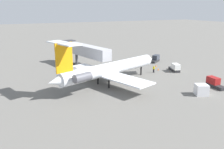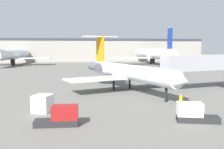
{
  "view_description": "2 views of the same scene",
  "coord_description": "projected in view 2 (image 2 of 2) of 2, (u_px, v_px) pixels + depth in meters",
  "views": [
    {
      "loc": [
        -40.92,
        18.74,
        14.88
      ],
      "look_at": [
        -2.5,
        0.4,
        2.83
      ],
      "focal_mm": 38.12,
      "sensor_mm": 36.0,
      "label": 1
    },
    {
      "loc": [
        -9.34,
        -41.39,
        7.24
      ],
      "look_at": [
        -2.26,
        -0.65,
        2.8
      ],
      "focal_mm": 40.91,
      "sensor_mm": 36.0,
      "label": 2
    }
  ],
  "objects": [
    {
      "name": "ground_plane",
      "position": [
        125.0,
        91.0,
        42.91
      ],
      "size": [
        400.0,
        400.0,
        0.1
      ],
      "primitive_type": "cube",
      "color": "#66635E"
    },
    {
      "name": "regional_jet",
      "position": [
        125.0,
        71.0,
        42.83
      ],
      "size": [
        20.72,
        26.58,
        9.4
      ],
      "color": "silver",
      "rests_on": "ground_plane"
    },
    {
      "name": "ground_crew_marshaller",
      "position": [
        181.0,
        101.0,
        30.2
      ],
      "size": [
        0.47,
        0.46,
        1.69
      ],
      "color": "black",
      "rests_on": "ground_plane"
    },
    {
      "name": "parked_airliner_centre",
      "position": [
        153.0,
        54.0,
        107.15
      ],
      "size": [
        36.02,
        42.81,
        13.66
      ],
      "color": "silver",
      "rests_on": "ground_plane"
    },
    {
      "name": "jet_bridge",
      "position": [
        214.0,
        63.0,
        45.04
      ],
      "size": [
        18.89,
        7.04,
        6.17
      ],
      "color": "#ADADB2",
      "rests_on": "ground_plane"
    },
    {
      "name": "terminal_building",
      "position": [
        85.0,
        50.0,
        137.58
      ],
      "size": [
        122.59,
        23.59,
        11.6
      ],
      "color": "#9E998E",
      "rests_on": "ground_plane"
    },
    {
      "name": "parked_airliner_west_mid",
      "position": [
        12.0,
        55.0,
        102.09
      ],
      "size": [
        30.58,
        36.07,
        13.42
      ],
      "color": "silver",
      "rests_on": "ground_plane"
    },
    {
      "name": "baggage_tug_lead",
      "position": [
        61.0,
        117.0,
        23.55
      ],
      "size": [
        4.09,
        1.68,
        1.9
      ],
      "color": "#262628",
      "rests_on": "ground_plane"
    },
    {
      "name": "traffic_cone_mid",
      "position": [
        201.0,
        110.0,
        28.25
      ],
      "size": [
        0.36,
        0.36,
        0.55
      ],
      "color": "orange",
      "rests_on": "ground_plane"
    },
    {
      "name": "cargo_container_uld",
      "position": [
        43.0,
        103.0,
        28.62
      ],
      "size": [
        2.57,
        2.65,
        1.93
      ],
      "color": "silver",
      "rests_on": "ground_plane"
    },
    {
      "name": "baggage_tug_trailing",
      "position": [
        193.0,
        113.0,
        24.77
      ],
      "size": [
        4.23,
        2.48,
        1.9
      ],
      "color": "#262628",
      "rests_on": "ground_plane"
    }
  ]
}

